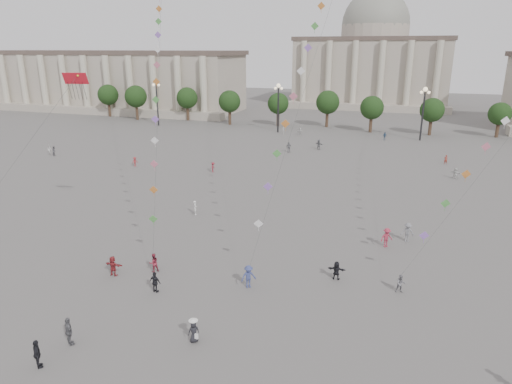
% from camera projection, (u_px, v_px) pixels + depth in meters
% --- Properties ---
extents(ground, '(360.00, 360.00, 0.00)m').
position_uv_depth(ground, '(221.00, 303.00, 33.82)').
color(ground, '#5C5957').
rests_on(ground, ground).
extents(hall_west, '(84.00, 26.22, 17.20)m').
position_uv_depth(hall_west, '(109.00, 81.00, 138.51)').
color(hall_west, '#A79E8C').
rests_on(hall_west, ground).
extents(hall_central, '(48.30, 34.30, 35.50)m').
position_uv_depth(hall_central, '(372.00, 60.00, 146.60)').
color(hall_central, '#A79E8C').
rests_on(hall_central, ground).
extents(tree_row, '(137.12, 5.12, 8.00)m').
position_uv_depth(tree_row, '(352.00, 106.00, 102.86)').
color(tree_row, '#382A1C').
rests_on(tree_row, ground).
extents(lamp_post_far_west, '(2.00, 0.90, 10.65)m').
position_uv_depth(lamp_post_far_west, '(157.00, 95.00, 108.32)').
color(lamp_post_far_west, '#262628').
rests_on(lamp_post_far_west, ground).
extents(lamp_post_mid_west, '(2.00, 0.90, 10.65)m').
position_uv_depth(lamp_post_mid_west, '(278.00, 99.00, 99.45)').
color(lamp_post_mid_west, '#262628').
rests_on(lamp_post_mid_west, ground).
extents(lamp_post_mid_east, '(2.00, 0.90, 10.65)m').
position_uv_depth(lamp_post_mid_east, '(424.00, 104.00, 90.59)').
color(lamp_post_mid_east, '#262628').
rests_on(lamp_post_mid_east, ground).
extents(person_crowd_0, '(1.05, 0.80, 1.66)m').
position_uv_depth(person_crowd_0, '(385.00, 136.00, 92.79)').
color(person_crowd_0, '#37577C').
rests_on(person_crowd_0, ground).
extents(person_crowd_1, '(1.01, 0.91, 1.70)m').
position_uv_depth(person_crowd_1, '(49.00, 150.00, 80.52)').
color(person_crowd_1, white).
rests_on(person_crowd_1, ground).
extents(person_crowd_2, '(0.98, 1.14, 1.53)m').
position_uv_depth(person_crowd_2, '(135.00, 162.00, 72.33)').
color(person_crowd_2, maroon).
rests_on(person_crowd_2, ground).
extents(person_crowd_3, '(1.46, 0.49, 1.56)m').
position_uv_depth(person_crowd_3, '(336.00, 270.00, 37.01)').
color(person_crowd_3, black).
rests_on(person_crowd_3, ground).
extents(person_crowd_4, '(1.56, 1.18, 1.65)m').
position_uv_depth(person_crowd_4, '(300.00, 131.00, 98.01)').
color(person_crowd_4, silver).
rests_on(person_crowd_4, ground).
extents(person_crowd_6, '(1.27, 0.76, 1.92)m').
position_uv_depth(person_crowd_6, '(408.00, 232.00, 44.19)').
color(person_crowd_6, slate).
rests_on(person_crowd_6, ground).
extents(person_crowd_7, '(1.55, 1.11, 1.61)m').
position_uv_depth(person_crowd_7, '(455.00, 173.00, 65.51)').
color(person_crowd_7, silver).
rests_on(person_crowd_7, ground).
extents(person_crowd_8, '(1.40, 1.27, 1.89)m').
position_uv_depth(person_crowd_8, '(387.00, 238.00, 43.01)').
color(person_crowd_8, '#A02B40').
rests_on(person_crowd_8, ground).
extents(person_crowd_10, '(0.55, 0.66, 1.55)m').
position_uv_depth(person_crowd_10, '(283.00, 131.00, 99.10)').
color(person_crowd_10, beige).
rests_on(person_crowd_10, ground).
extents(person_crowd_12, '(1.77, 1.23, 1.84)m').
position_uv_depth(person_crowd_12, '(319.00, 145.00, 84.35)').
color(person_crowd_12, slate).
rests_on(person_crowd_12, ground).
extents(person_crowd_13, '(0.67, 0.71, 1.63)m').
position_uv_depth(person_crowd_13, '(195.00, 208.00, 51.41)').
color(person_crowd_13, silver).
rests_on(person_crowd_13, ground).
extents(person_crowd_16, '(1.18, 0.91, 1.86)m').
position_uv_depth(person_crowd_16, '(289.00, 147.00, 82.05)').
color(person_crowd_16, slate).
rests_on(person_crowd_16, ground).
extents(person_crowd_17, '(0.65, 1.04, 1.54)m').
position_uv_depth(person_crowd_17, '(213.00, 167.00, 68.96)').
color(person_crowd_17, maroon).
rests_on(person_crowd_17, ground).
extents(person_crowd_18, '(0.62, 0.49, 1.51)m').
position_uv_depth(person_crowd_18, '(446.00, 159.00, 73.77)').
color(person_crowd_18, maroon).
rests_on(person_crowd_18, ground).
extents(person_crowd_21, '(0.93, 1.02, 1.69)m').
position_uv_depth(person_crowd_21, '(54.00, 151.00, 79.39)').
color(person_crowd_21, '#59595D').
rests_on(person_crowd_21, ground).
extents(tourist_1, '(1.09, 1.05, 1.83)m').
position_uv_depth(tourist_1, '(37.00, 354.00, 26.72)').
color(tourist_1, black).
rests_on(tourist_1, ground).
extents(tourist_2, '(1.60, 0.55, 1.71)m').
position_uv_depth(tourist_2, '(113.00, 266.00, 37.62)').
color(tourist_2, maroon).
rests_on(tourist_2, ground).
extents(tourist_3, '(1.20, 1.03, 1.93)m').
position_uv_depth(tourist_3, '(69.00, 331.00, 28.77)').
color(tourist_3, '#56565B').
rests_on(tourist_3, ground).
extents(tourist_4, '(1.03, 0.54, 1.69)m').
position_uv_depth(tourist_4, '(155.00, 282.00, 35.03)').
color(tourist_4, black).
rests_on(tourist_4, ground).
extents(kite_flyer_0, '(1.00, 1.02, 1.66)m').
position_uv_depth(kite_flyer_0, '(154.00, 263.00, 38.25)').
color(kite_flyer_0, maroon).
rests_on(kite_flyer_0, ground).
extents(kite_flyer_1, '(1.38, 1.30, 1.88)m').
position_uv_depth(kite_flyer_1, '(249.00, 277.00, 35.71)').
color(kite_flyer_1, navy).
rests_on(kite_flyer_1, ground).
extents(kite_flyer_2, '(0.85, 0.74, 1.48)m').
position_uv_depth(kite_flyer_2, '(401.00, 284.00, 35.04)').
color(kite_flyer_2, slate).
rests_on(kite_flyer_2, ground).
extents(hat_person, '(0.86, 0.83, 1.69)m').
position_uv_depth(hat_person, '(194.00, 331.00, 29.09)').
color(hat_person, black).
rests_on(hat_person, ground).
extents(dragon_kite, '(2.26, 8.98, 21.91)m').
position_uv_depth(dragon_kite, '(75.00, 88.00, 40.91)').
color(dragon_kite, red).
rests_on(dragon_kite, ground).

